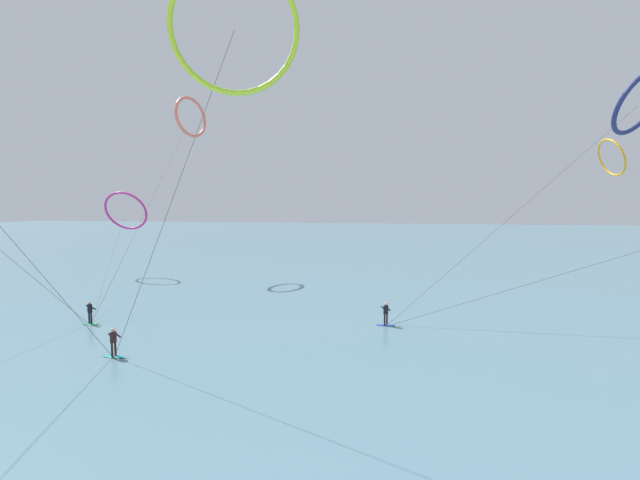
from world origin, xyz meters
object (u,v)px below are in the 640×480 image
Objects in this scene: surfer_cobalt at (386,315)px; surfer_emerald at (90,314)px; kite_amber at (612,158)px; kite_coral at (191,117)px; surfer_teal at (114,344)px; kite_lime at (234,28)px; kite_navy at (638,103)px; kite_magenta at (126,211)px.

surfer_cobalt is 21.57m from surfer_emerald.
surfer_emerald is 58.07m from kite_amber.
kite_amber is 1.85× the size of kite_coral.
kite_lime is at bearing 66.48° from surfer_teal.
kite_amber is 51.51m from kite_coral.
surfer_teal is 0.08× the size of kite_navy.
kite_magenta is at bearing -82.69° from surfer_cobalt.
surfer_cobalt and surfer_teal have the same top height.
kite_lime is (-5.79, -13.56, 15.18)m from surfer_cobalt.
surfer_teal is 0.07× the size of kite_coral.
surfer_teal is 0.09× the size of kite_lime.
kite_lime reaches higher than kite_amber.
kite_amber reaches higher than surfer_cobalt.
surfer_cobalt is 24.40m from kite_navy.
kite_amber is 23.27m from kite_navy.
kite_magenta is (-57.80, -11.47, -6.45)m from kite_amber.
kite_coral is (-24.74, 18.90, 18.78)m from surfer_cobalt.
kite_magenta reaches higher than surfer_teal.
kite_coral reaches higher than kite_magenta.
kite_amber is at bearing -61.79° from kite_coral.
kite_navy is (18.06, 5.51, 15.46)m from surfer_cobalt.
surfer_teal is at bearing -24.00° from surfer_cobalt.
kite_navy is at bearing 160.30° from kite_magenta.
surfer_cobalt is 17.78m from surfer_teal.
kite_amber is (40.85, 36.87, 13.70)m from surfer_teal.
kite_amber is 2.19× the size of kite_magenta.
surfer_teal is (-15.04, -9.49, 0.00)m from surfer_cobalt.
surfer_emerald is at bearing 110.68° from kite_magenta.
kite_amber is at bearing 132.32° from surfer_teal.
kite_navy is at bearing -159.13° from kite_lime.
surfer_emerald is 0.08× the size of kite_navy.
kite_amber reaches higher than surfer_emerald.
surfer_teal is 18.23m from kite_lime.
kite_magenta is at bearing 93.02° from kite_amber.
kite_lime reaches higher than surfer_emerald.
kite_magenta is (-31.99, 15.91, 7.25)m from surfer_cobalt.
kite_navy is 44.97m from kite_coral.
kite_coral is 1.18× the size of kite_magenta.
surfer_cobalt is 1.00× the size of surfer_teal.
kite_amber is at bearing 55.07° from surfer_emerald.
surfer_cobalt is 36.46m from kite_magenta.
surfer_cobalt is 0.08× the size of kite_navy.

